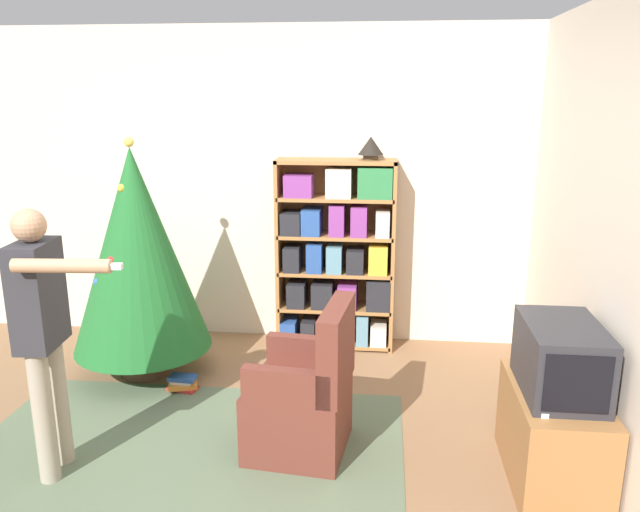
{
  "coord_description": "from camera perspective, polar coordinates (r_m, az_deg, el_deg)",
  "views": [
    {
      "loc": [
        0.75,
        -2.87,
        2.08
      ],
      "look_at": [
        0.35,
        1.0,
        1.05
      ],
      "focal_mm": 35.0,
      "sensor_mm": 36.0,
      "label": 1
    }
  ],
  "objects": [
    {
      "name": "area_rug",
      "position": [
        3.92,
        -12.5,
        -17.56
      ],
      "size": [
        2.58,
        1.8,
        0.01
      ],
      "color": "#56664C",
      "rests_on": "ground_plane"
    },
    {
      "name": "standing_person",
      "position": [
        3.64,
        -24.03,
        -5.67
      ],
      "size": [
        0.65,
        0.47,
        1.5
      ],
      "rotation": [
        0.0,
        0.0,
        -1.5
      ],
      "color": "#9E937F",
      "rests_on": "ground_plane"
    },
    {
      "name": "television",
      "position": [
        3.55,
        21.16,
        -8.74
      ],
      "size": [
        0.39,
        0.61,
        0.38
      ],
      "color": "#28282D",
      "rests_on": "tv_stand"
    },
    {
      "name": "armchair",
      "position": [
        3.76,
        -1.39,
        -13.01
      ],
      "size": [
        0.63,
        0.62,
        0.92
      ],
      "rotation": [
        0.0,
        0.0,
        -1.68
      ],
      "color": "brown",
      "rests_on": "ground_plane"
    },
    {
      "name": "bookshelf",
      "position": [
        5.09,
        1.65,
        0.0
      ],
      "size": [
        0.96,
        0.3,
        1.56
      ],
      "color": "#A8703D",
      "rests_on": "ground_plane"
    },
    {
      "name": "tv_stand",
      "position": [
        3.75,
        20.49,
        -15.13
      ],
      "size": [
        0.45,
        0.81,
        0.53
      ],
      "color": "#996638",
      "rests_on": "ground_plane"
    },
    {
      "name": "christmas_tree",
      "position": [
        4.7,
        -16.37,
        0.4
      ],
      "size": [
        1.01,
        1.01,
        1.77
      ],
      "color": "#4C3323",
      "rests_on": "ground_plane"
    },
    {
      "name": "book_pile_near_tree",
      "position": [
        4.66,
        -12.45,
        -11.3
      ],
      "size": [
        0.23,
        0.17,
        0.11
      ],
      "color": "#B22D28",
      "rests_on": "ground_plane"
    },
    {
      "name": "wall_back",
      "position": [
        5.25,
        -2.33,
        6.27
      ],
      "size": [
        8.0,
        0.1,
        2.6
      ],
      "color": "beige",
      "rests_on": "ground_plane"
    },
    {
      "name": "game_remote",
      "position": [
        3.38,
        19.66,
        -13.16
      ],
      "size": [
        0.04,
        0.12,
        0.02
      ],
      "color": "white",
      "rests_on": "tv_stand"
    },
    {
      "name": "table_lamp",
      "position": [
        4.94,
        4.67,
        9.93
      ],
      "size": [
        0.2,
        0.2,
        0.18
      ],
      "color": "#473828",
      "rests_on": "bookshelf"
    },
    {
      "name": "ground_plane",
      "position": [
        3.62,
        -7.58,
        -20.36
      ],
      "size": [
        14.0,
        14.0,
        0.0
      ],
      "primitive_type": "plane",
      "color": "#846042"
    }
  ]
}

